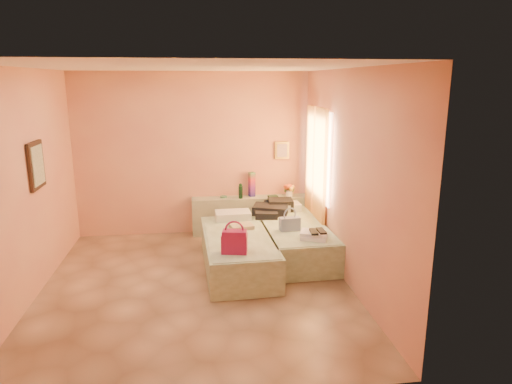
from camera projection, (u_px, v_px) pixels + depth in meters
ground at (197, 286)px, 6.03m from camera, size 4.50×4.50×0.00m
room_walls at (207, 146)px, 6.17m from camera, size 4.02×4.51×2.81m
headboard_ledge at (250, 215)px, 8.10m from camera, size 2.05×0.30×0.65m
bed_left at (238, 252)px, 6.56m from camera, size 0.97×2.03×0.50m
bed_right at (293, 239)px, 7.06m from camera, size 0.97×2.03×0.50m
water_bottle at (241, 191)px, 7.90m from camera, size 0.09×0.09×0.25m
rainbow_box at (252, 184)px, 8.02m from camera, size 0.12×0.12×0.43m
small_dish at (223, 197)px, 7.98m from camera, size 0.15×0.15×0.03m
green_book at (273, 196)px, 8.02m from camera, size 0.18×0.14×0.03m
flower_vase at (289, 189)px, 8.03m from camera, size 0.26×0.26×0.27m
magenta_handbag at (234, 241)px, 5.81m from camera, size 0.35×0.24×0.30m
khaki_garment at (241, 226)px, 6.80m from camera, size 0.37×0.32×0.06m
clothes_pile at (274, 208)px, 7.54m from camera, size 0.70×0.70×0.18m
blue_handbag at (290, 224)px, 6.70m from camera, size 0.31×0.16×0.19m
towel_stack at (314, 235)px, 6.35m from camera, size 0.44×0.42×0.10m
sandal_pair at (318, 231)px, 6.31m from camera, size 0.21×0.26×0.03m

